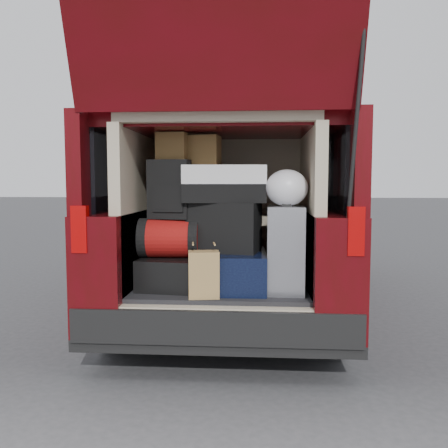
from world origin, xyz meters
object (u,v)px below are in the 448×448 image
(black_soft_case, at_px, (224,227))
(kraft_bag, at_px, (204,274))
(navy_hardshell, at_px, (231,270))
(black_hardshell, at_px, (174,271))
(silver_roller, at_px, (286,249))
(twotone_duffel, at_px, (224,184))
(red_duffel, at_px, (169,238))
(backpack, at_px, (170,189))

(black_soft_case, bearing_deg, kraft_bag, -98.15)
(navy_hardshell, relative_size, kraft_bag, 1.96)
(black_hardshell, height_order, silver_roller, silver_roller)
(black_soft_case, height_order, twotone_duffel, twotone_duffel)
(black_hardshell, xyz_separation_m, twotone_duffel, (0.38, -0.01, 0.64))
(kraft_bag, distance_m, red_duffel, 0.45)
(kraft_bag, xyz_separation_m, red_duffel, (-0.28, 0.28, 0.21))
(black_hardshell, height_order, kraft_bag, kraft_bag)
(navy_hardshell, bearing_deg, red_duffel, -179.88)
(black_soft_case, xyz_separation_m, twotone_duffel, (-0.00, 0.01, 0.31))
(navy_hardshell, xyz_separation_m, twotone_duffel, (-0.05, 0.04, 0.62))
(navy_hardshell, distance_m, black_soft_case, 0.32)
(black_hardshell, relative_size, twotone_duffel, 0.95)
(kraft_bag, xyz_separation_m, twotone_duffel, (0.11, 0.33, 0.60))
(silver_roller, height_order, twotone_duffel, twotone_duffel)
(kraft_bag, xyz_separation_m, black_soft_case, (0.11, 0.32, 0.29))
(black_soft_case, height_order, backpack, backpack)
(kraft_bag, bearing_deg, navy_hardshell, 52.14)
(silver_roller, distance_m, twotone_duffel, 0.64)
(silver_roller, distance_m, kraft_bag, 0.62)
(black_hardshell, relative_size, red_duffel, 1.31)
(kraft_bag, relative_size, red_duffel, 0.73)
(black_hardshell, height_order, navy_hardshell, navy_hardshell)
(twotone_duffel, bearing_deg, backpack, 178.73)
(red_duffel, bearing_deg, backpack, 80.22)
(silver_roller, bearing_deg, twotone_duffel, 170.27)
(backpack, distance_m, twotone_duffel, 0.39)
(navy_hardshell, xyz_separation_m, backpack, (-0.44, 0.02, 0.58))
(red_duffel, height_order, backpack, backpack)
(backpack, bearing_deg, black_hardshell, 63.76)
(black_hardshell, distance_m, navy_hardshell, 0.43)
(twotone_duffel, bearing_deg, black_hardshell, 175.53)
(black_hardshell, xyz_separation_m, backpack, (-0.01, -0.02, 0.60))
(black_hardshell, distance_m, twotone_duffel, 0.74)
(black_soft_case, bearing_deg, twotone_duffel, 114.17)
(black_hardshell, bearing_deg, black_soft_case, 4.43)
(black_soft_case, xyz_separation_m, backpack, (-0.39, -0.01, 0.27))
(red_duffel, distance_m, twotone_duffel, 0.56)
(black_hardshell, relative_size, navy_hardshell, 0.92)
(silver_roller, xyz_separation_m, black_soft_case, (-0.44, 0.09, 0.14))
(red_duffel, bearing_deg, black_soft_case, 4.17)
(silver_roller, distance_m, backpack, 0.93)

